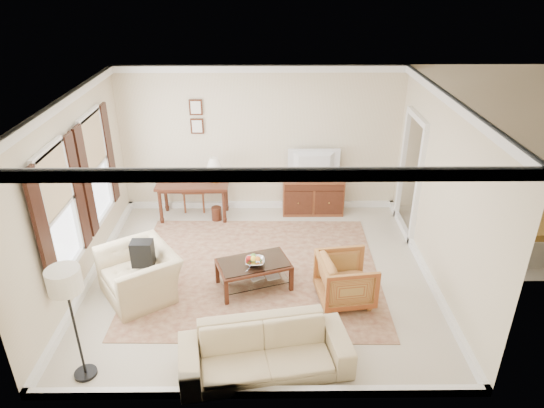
{
  "coord_description": "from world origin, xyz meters",
  "views": [
    {
      "loc": [
        0.14,
        -6.55,
        4.58
      ],
      "look_at": [
        0.2,
        0.3,
        1.15
      ],
      "focal_mm": 32.0,
      "sensor_mm": 36.0,
      "label": 1
    }
  ],
  "objects_px": {
    "coffee_table": "(254,268)",
    "sofa": "(265,344)",
    "sideboard": "(313,195)",
    "club_armchair": "(139,267)",
    "writing_desk": "(193,187)",
    "tv": "(315,156)",
    "striped_armchair": "(346,277)"
  },
  "relations": [
    {
      "from": "tv",
      "to": "striped_armchair",
      "type": "xyz_separation_m",
      "value": [
        0.24,
        -2.86,
        -0.83
      ]
    },
    {
      "from": "writing_desk",
      "to": "club_armchair",
      "type": "relative_size",
      "value": 1.22
    },
    {
      "from": "tv",
      "to": "sofa",
      "type": "distance_m",
      "value": 4.44
    },
    {
      "from": "coffee_table",
      "to": "striped_armchair",
      "type": "height_order",
      "value": "striped_armchair"
    },
    {
      "from": "sofa",
      "to": "writing_desk",
      "type": "bearing_deg",
      "value": 99.44
    },
    {
      "from": "writing_desk",
      "to": "striped_armchair",
      "type": "xyz_separation_m",
      "value": [
        2.61,
        -2.7,
        -0.24
      ]
    },
    {
      "from": "writing_desk",
      "to": "sofa",
      "type": "relative_size",
      "value": 0.66
    },
    {
      "from": "coffee_table",
      "to": "striped_armchair",
      "type": "bearing_deg",
      "value": -13.8
    },
    {
      "from": "sideboard",
      "to": "sofa",
      "type": "bearing_deg",
      "value": -102.49
    },
    {
      "from": "coffee_table",
      "to": "club_armchair",
      "type": "xyz_separation_m",
      "value": [
        -1.72,
        -0.17,
        0.14
      ]
    },
    {
      "from": "writing_desk",
      "to": "sideboard",
      "type": "xyz_separation_m",
      "value": [
        2.36,
        0.18,
        -0.27
      ]
    },
    {
      "from": "coffee_table",
      "to": "club_armchair",
      "type": "relative_size",
      "value": 1.09
    },
    {
      "from": "sideboard",
      "to": "club_armchair",
      "type": "relative_size",
      "value": 1.07
    },
    {
      "from": "writing_desk",
      "to": "sideboard",
      "type": "relative_size",
      "value": 1.14
    },
    {
      "from": "sideboard",
      "to": "coffee_table",
      "type": "distance_m",
      "value": 2.79
    },
    {
      "from": "sideboard",
      "to": "coffee_table",
      "type": "xyz_separation_m",
      "value": [
        -1.13,
        -2.55,
        -0.02
      ]
    },
    {
      "from": "writing_desk",
      "to": "striped_armchair",
      "type": "height_order",
      "value": "striped_armchair"
    },
    {
      "from": "sideboard",
      "to": "coffee_table",
      "type": "bearing_deg",
      "value": -113.93
    },
    {
      "from": "club_armchair",
      "to": "sofa",
      "type": "bearing_deg",
      "value": 16.13
    },
    {
      "from": "sofa",
      "to": "striped_armchair",
      "type": "bearing_deg",
      "value": 39.83
    },
    {
      "from": "coffee_table",
      "to": "sofa",
      "type": "relative_size",
      "value": 0.59
    },
    {
      "from": "tv",
      "to": "sofa",
      "type": "relative_size",
      "value": 0.46
    },
    {
      "from": "sideboard",
      "to": "club_armchair",
      "type": "xyz_separation_m",
      "value": [
        -2.84,
        -2.72,
        0.12
      ]
    },
    {
      "from": "writing_desk",
      "to": "sofa",
      "type": "xyz_separation_m",
      "value": [
        1.42,
        -4.09,
        -0.24
      ]
    },
    {
      "from": "club_armchair",
      "to": "sofa",
      "type": "xyz_separation_m",
      "value": [
        1.9,
        -1.56,
        -0.09
      ]
    },
    {
      "from": "writing_desk",
      "to": "tv",
      "type": "relative_size",
      "value": 1.43
    },
    {
      "from": "tv",
      "to": "coffee_table",
      "type": "relative_size",
      "value": 0.79
    },
    {
      "from": "writing_desk",
      "to": "striped_armchair",
      "type": "bearing_deg",
      "value": -46.0
    },
    {
      "from": "sideboard",
      "to": "tv",
      "type": "distance_m",
      "value": 0.86
    },
    {
      "from": "sideboard",
      "to": "club_armchair",
      "type": "distance_m",
      "value": 3.94
    },
    {
      "from": "tv",
      "to": "club_armchair",
      "type": "distance_m",
      "value": 3.99
    },
    {
      "from": "sideboard",
      "to": "tv",
      "type": "height_order",
      "value": "tv"
    }
  ]
}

